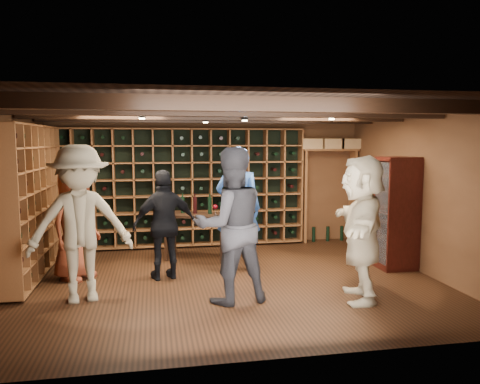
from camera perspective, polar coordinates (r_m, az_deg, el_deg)
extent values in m
plane|color=#331B0E|center=(6.93, -1.28, -10.77)|extent=(6.00, 6.00, 0.00)
plane|color=brown|center=(9.14, -3.81, 1.36)|extent=(6.00, 0.00, 6.00)
plane|color=brown|center=(4.25, 4.11, -4.35)|extent=(6.00, 0.00, 6.00)
plane|color=brown|center=(6.87, -26.85, -0.94)|extent=(0.00, 5.00, 5.00)
plane|color=brown|center=(7.74, 21.20, 0.05)|extent=(0.00, 5.00, 5.00)
plane|color=black|center=(6.64, -1.33, 10.32)|extent=(6.00, 6.00, 0.00)
cube|color=black|center=(5.07, 1.61, 10.66)|extent=(5.90, 0.18, 0.16)
cube|color=black|center=(6.15, -0.57, 9.90)|extent=(5.90, 0.18, 0.16)
cube|color=black|center=(7.23, -2.10, 9.35)|extent=(5.90, 0.18, 0.16)
cube|color=black|center=(8.32, -3.22, 8.95)|extent=(5.90, 0.18, 0.16)
cylinder|color=black|center=(6.55, -11.88, 9.28)|extent=(0.10, 0.10, 0.10)
cylinder|color=black|center=(7.08, 0.58, 9.18)|extent=(0.10, 0.10, 0.10)
cylinder|color=black|center=(6.72, 11.13, 9.22)|extent=(0.10, 0.10, 0.10)
cylinder|color=black|center=(7.80, -4.22, 8.90)|extent=(0.10, 0.10, 0.10)
cube|color=brown|center=(8.93, -7.03, 0.57)|extent=(4.65, 0.30, 2.20)
cube|color=black|center=(8.93, -7.03, 0.57)|extent=(4.56, 0.02, 2.16)
cube|color=brown|center=(7.63, -23.86, -0.90)|extent=(0.30, 2.65, 2.20)
cube|color=black|center=(7.63, -23.86, -0.90)|extent=(0.29, 0.02, 2.16)
cube|color=brown|center=(9.51, 10.86, 5.08)|extent=(1.15, 0.32, 0.04)
cube|color=brown|center=(9.78, 13.59, -0.36)|extent=(0.05, 0.28, 1.85)
cube|color=brown|center=(9.40, 7.79, -0.51)|extent=(0.05, 0.28, 1.85)
cube|color=tan|center=(9.37, 8.58, 5.84)|extent=(0.40, 0.30, 0.20)
cube|color=tan|center=(9.53, 11.16, 5.79)|extent=(0.40, 0.30, 0.20)
cube|color=tan|center=(9.66, 13.09, 5.75)|extent=(0.40, 0.30, 0.20)
cube|color=#380F0B|center=(7.98, 18.36, -8.43)|extent=(0.55, 0.50, 0.10)
cube|color=#380F0B|center=(7.81, 18.58, -2.38)|extent=(0.55, 0.50, 1.70)
cube|color=white|center=(7.69, 16.88, -2.46)|extent=(0.01, 0.46, 1.60)
cube|color=#380F0B|center=(7.81, 18.58, -2.38)|extent=(0.50, 0.44, 0.02)
sphere|color=#59260C|center=(7.79, 18.48, -1.66)|extent=(0.18, 0.18, 0.18)
imported|color=navy|center=(7.37, -0.22, -2.00)|extent=(0.82, 0.66, 1.94)
imported|color=black|center=(5.86, -1.15, -4.12)|extent=(1.07, 0.90, 1.95)
imported|color=maroon|center=(7.27, -19.52, -3.57)|extent=(0.90, 0.97, 1.67)
imported|color=black|center=(6.94, -9.13, -3.97)|extent=(1.01, 0.62, 1.62)
imported|color=#7D7056|center=(6.22, -18.90, -3.70)|extent=(1.40, 0.98, 1.98)
imported|color=#BEAC8C|center=(6.14, 14.62, -4.30)|extent=(1.04, 1.80, 1.85)
cube|color=black|center=(8.02, -5.28, -2.81)|extent=(1.17, 0.86, 0.04)
cube|color=black|center=(8.03, -9.00, -5.71)|extent=(0.07, 0.07, 0.75)
cube|color=black|center=(7.77, -2.24, -6.03)|extent=(0.07, 0.07, 0.75)
cube|color=black|center=(8.43, -8.02, -5.11)|extent=(0.07, 0.07, 0.75)
cube|color=black|center=(8.19, -1.59, -5.39)|extent=(0.07, 0.07, 0.75)
cylinder|color=black|center=(8.11, -7.00, -1.57)|extent=(0.07, 0.07, 0.28)
cylinder|color=black|center=(8.05, -5.51, -1.61)|extent=(0.07, 0.07, 0.28)
cylinder|color=black|center=(7.98, -3.70, -1.66)|extent=(0.07, 0.07, 0.28)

